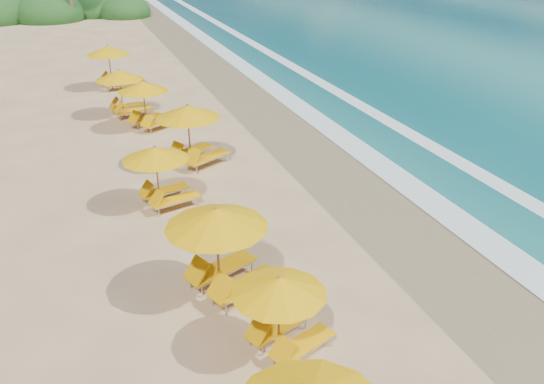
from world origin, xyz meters
name	(u,v)px	position (x,y,z in m)	size (l,w,h in m)	color
ground	(272,228)	(0.00, 0.00, 0.00)	(160.00, 160.00, 0.00)	tan
wet_sand	(388,207)	(4.00, 0.00, 0.01)	(4.00, 160.00, 0.01)	#8E7A55
surf_foam	(458,194)	(6.70, 0.00, 0.03)	(4.00, 160.00, 0.01)	white
station_3	(284,308)	(-1.59, -5.08, 1.12)	(2.58, 2.55, 1.99)	olive
station_4	(224,244)	(-2.18, -2.65, 1.38)	(3.20, 3.16, 2.47)	olive
station_5	(162,172)	(-2.75, 2.59, 1.18)	(2.61, 2.53, 2.11)	olive
station_6	(193,131)	(-1.07, 5.59, 1.36)	(3.25, 3.25, 2.44)	olive
station_7	(147,101)	(-2.02, 10.35, 1.26)	(3.03, 3.03, 2.24)	olive
station_8	(125,90)	(-2.73, 12.61, 1.27)	(2.66, 2.52, 2.26)	olive
station_9	(113,64)	(-2.73, 17.85, 1.36)	(2.81, 2.66, 2.42)	olive
treeline	(4,11)	(-9.94, 45.51, 1.00)	(25.80, 8.80, 9.74)	#163D14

